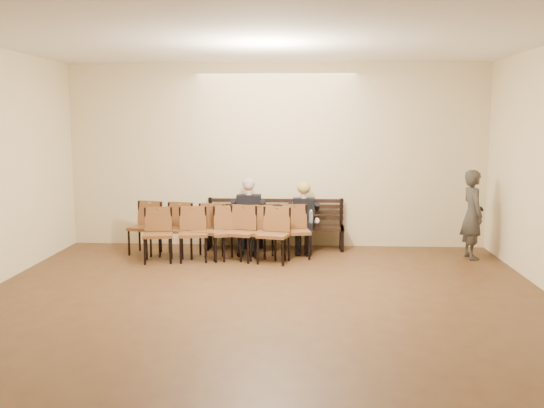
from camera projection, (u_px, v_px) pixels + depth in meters
The scene contains 11 objects.
ground at pixel (255, 335), 6.91m from camera, with size 10.00×10.00×0.00m, color #55381D.
room_walls at pixel (259, 111), 7.34m from camera, with size 8.02×10.01×3.51m.
bench at pixel (275, 237), 11.48m from camera, with size 2.60×0.90×0.45m, color black.
seated_man at pixel (248, 215), 11.33m from camera, with size 0.55×0.77×1.33m, color black, non-canonical shape.
seated_woman at pixel (304, 220), 11.28m from camera, with size 0.50×0.69×1.16m, color black, non-canonical shape.
laptop at pixel (248, 221), 11.15m from camera, with size 0.35×0.27×0.25m, color #B8B8BD.
water_bottle at pixel (311, 223), 11.04m from camera, with size 0.07×0.07×0.24m, color silver.
bag at pixel (251, 240), 11.61m from camera, with size 0.41×0.28×0.30m, color black.
passerby at pixel (473, 208), 10.60m from camera, with size 0.66×0.43×1.81m, color #35312C.
chair_row_front at pixel (207, 231), 10.67m from camera, with size 2.95×0.52×0.96m, color brown.
chair_row_back at pixel (228, 233), 10.54m from camera, with size 2.89×0.51×0.94m, color brown.
Camera 1 is at (0.57, -6.61, 2.44)m, focal length 40.00 mm.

